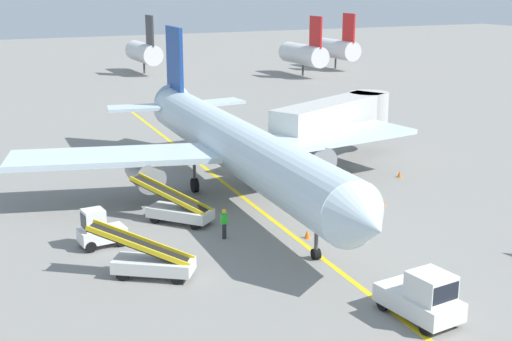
% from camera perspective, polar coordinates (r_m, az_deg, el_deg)
% --- Properties ---
extents(ground_plane, '(300.00, 300.00, 0.00)m').
position_cam_1_polar(ground_plane, '(36.49, 4.99, -6.86)').
color(ground_plane, gray).
extents(taxi_line_yellow, '(5.02, 79.88, 0.01)m').
position_cam_1_polar(taxi_line_yellow, '(40.74, 1.87, -4.42)').
color(taxi_line_yellow, yellow).
rests_on(taxi_line_yellow, ground).
extents(airliner, '(28.56, 35.33, 10.10)m').
position_cam_1_polar(airliner, '(45.55, -1.88, 2.17)').
color(airliner, silver).
rests_on(airliner, ground).
extents(jet_bridge, '(12.71, 7.83, 4.85)m').
position_cam_1_polar(jet_bridge, '(54.82, 6.82, 4.43)').
color(jet_bridge, beige).
rests_on(jet_bridge, ground).
extents(pushback_tug, '(2.29, 3.79, 2.20)m').
position_cam_1_polar(pushback_tug, '(30.30, 13.35, -9.96)').
color(pushback_tug, silver).
rests_on(pushback_tug, ground).
extents(baggage_tug_near_wing, '(2.50, 1.51, 2.10)m').
position_cam_1_polar(baggage_tug_near_wing, '(38.09, -12.58, -4.73)').
color(baggage_tug_near_wing, silver).
rests_on(baggage_tug_near_wing, ground).
extents(belt_loader_forward_hold, '(4.18, 4.63, 2.59)m').
position_cam_1_polar(belt_loader_forward_hold, '(41.09, -6.31, -3.19)').
color(belt_loader_forward_hold, silver).
rests_on(belt_loader_forward_hold, ground).
extents(belt_loader_aft_hold, '(4.83, 3.85, 2.59)m').
position_cam_1_polar(belt_loader_aft_hold, '(33.94, -8.50, -7.30)').
color(belt_loader_aft_hold, silver).
rests_on(belt_loader_aft_hold, ground).
extents(ground_crew_marshaller, '(0.36, 0.24, 1.70)m').
position_cam_1_polar(ground_crew_marshaller, '(38.36, -2.60, -4.25)').
color(ground_crew_marshaller, '#26262D').
rests_on(ground_crew_marshaller, ground).
extents(safety_cone_nose_left, '(0.36, 0.36, 0.44)m').
position_cam_1_polar(safety_cone_nose_left, '(44.74, 10.23, -2.56)').
color(safety_cone_nose_left, orange).
rests_on(safety_cone_nose_left, ground).
extents(safety_cone_nose_right, '(0.36, 0.36, 0.44)m').
position_cam_1_polar(safety_cone_nose_right, '(51.43, 11.56, -0.29)').
color(safety_cone_nose_right, orange).
rests_on(safety_cone_nose_right, ground).
extents(safety_cone_wingtip_left, '(0.36, 0.36, 0.44)m').
position_cam_1_polar(safety_cone_wingtip_left, '(38.72, 4.18, -5.17)').
color(safety_cone_wingtip_left, orange).
rests_on(safety_cone_wingtip_left, ground).
extents(distant_aircraft_far_left, '(3.00, 10.10, 8.80)m').
position_cam_1_polar(distant_aircraft_far_left, '(108.69, -9.07, 9.46)').
color(distant_aircraft_far_left, silver).
rests_on(distant_aircraft_far_left, ground).
extents(distant_aircraft_mid_left, '(3.00, 10.10, 8.80)m').
position_cam_1_polar(distant_aircraft_mid_left, '(104.92, 3.88, 9.42)').
color(distant_aircraft_mid_left, silver).
rests_on(distant_aircraft_mid_left, ground).
extents(distant_aircraft_mid_right, '(3.00, 10.10, 8.80)m').
position_cam_1_polar(distant_aircraft_mid_right, '(113.97, 6.53, 9.81)').
color(distant_aircraft_mid_right, silver).
rests_on(distant_aircraft_mid_right, ground).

